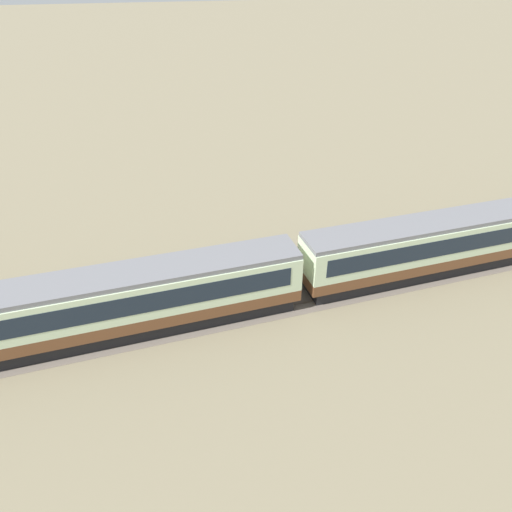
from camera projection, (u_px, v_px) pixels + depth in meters
name	position (u px, v px, depth m)	size (l,w,h in m)	color
passenger_train	(143.00, 297.00, 26.83)	(101.50, 2.95, 4.24)	brown
railway_track	(248.00, 307.00, 29.75)	(167.68, 3.60, 0.04)	#665B51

